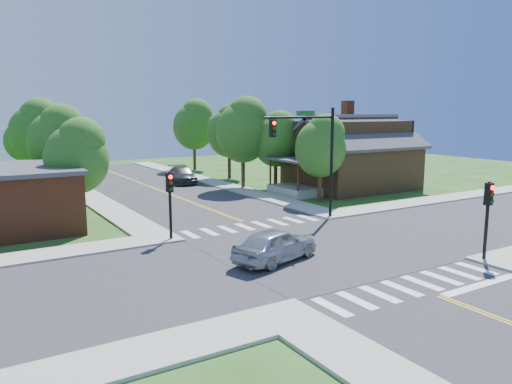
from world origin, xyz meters
TOP-DOWN VIEW (x-y plane):
  - ground at (0.00, 0.00)m, footprint 100.00×100.00m
  - road_ns at (0.00, 0.00)m, footprint 10.00×90.00m
  - road_ew at (0.00, 0.00)m, footprint 90.00×10.00m
  - intersection_patch at (0.00, 0.00)m, footprint 10.20×10.20m
  - sidewalk_ne at (15.82, 15.82)m, footprint 40.00×40.00m
  - crosswalk_north at (0.00, 6.20)m, footprint 8.85×2.00m
  - crosswalk_south at (0.00, -6.20)m, footprint 8.85×2.00m
  - centerline at (0.00, 0.00)m, footprint 0.30×90.00m
  - stop_bar at (2.50, -7.60)m, footprint 4.60×0.45m
  - signal_mast_ne at (3.91, 5.59)m, footprint 5.30×0.42m
  - signal_pole_se at (5.60, -5.62)m, footprint 0.34×0.42m
  - signal_pole_nw at (-5.60, 5.58)m, footprint 0.34×0.42m
  - house_ne at (15.11, 14.23)m, footprint 13.05×8.80m
  - tree_e_a at (8.73, 10.48)m, footprint 3.99×3.79m
  - tree_e_b at (9.37, 17.55)m, footprint 4.14×3.93m
  - tree_e_c at (9.11, 25.76)m, footprint 4.53×4.31m
  - tree_e_d at (9.20, 34.52)m, footprint 4.90×4.66m
  - tree_w_a at (-8.76, 12.56)m, footprint 3.91×3.71m
  - tree_w_b at (-8.52, 19.79)m, footprint 4.42×4.20m
  - tree_w_c at (-8.71, 28.34)m, footprint 4.78×4.54m
  - tree_w_d at (-8.89, 37.28)m, footprint 3.71×3.52m
  - tree_house at (6.96, 19.21)m, footprint 4.87×4.63m
  - tree_bldg at (-8.13, 18.22)m, footprint 3.57×3.39m
  - car_silver at (-2.85, -0.52)m, footprint 4.47×5.70m
  - car_dgrey at (3.50, 25.24)m, footprint 4.44×6.25m

SIDE VIEW (x-z plane):
  - ground at x=0.00m, z-range 0.00..0.00m
  - intersection_patch at x=0.00m, z-range -0.03..0.03m
  - stop_bar at x=2.50m, z-range -0.05..0.05m
  - road_ns at x=0.00m, z-range 0.00..0.04m
  - road_ew at x=0.00m, z-range 0.01..0.04m
  - crosswalk_north at x=0.00m, z-range 0.04..0.05m
  - crosswalk_south at x=0.00m, z-range 0.04..0.05m
  - centerline at x=0.00m, z-range 0.04..0.05m
  - sidewalk_ne at x=15.82m, z-range 0.00..0.14m
  - car_dgrey at x=3.50m, z-range 0.00..1.55m
  - car_silver at x=-2.85m, z-range 0.00..1.59m
  - signal_pole_se at x=5.60m, z-range 0.76..4.56m
  - signal_pole_nw at x=-5.60m, z-range 0.76..4.56m
  - house_ne at x=15.11m, z-range -0.23..6.88m
  - tree_bldg at x=-8.13m, z-range 0.94..7.01m
  - tree_w_d at x=-8.89m, z-range 0.97..7.27m
  - tree_w_a at x=-8.76m, z-range 1.03..7.67m
  - tree_e_a at x=8.73m, z-range 1.05..7.84m
  - tree_e_b at x=9.37m, z-range 1.09..8.13m
  - signal_mast_ne at x=3.91m, z-range 1.25..8.45m
  - tree_w_b at x=-8.52m, z-range 1.17..8.68m
  - tree_e_c at x=9.11m, z-range 1.19..8.90m
  - tree_w_c at x=-8.71m, z-range 1.26..9.38m
  - tree_house at x=6.96m, z-range 1.29..9.57m
  - tree_e_d at x=9.20m, z-range 1.29..9.63m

